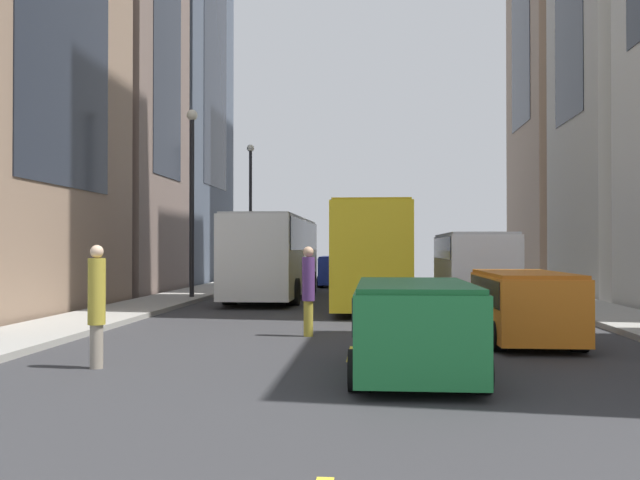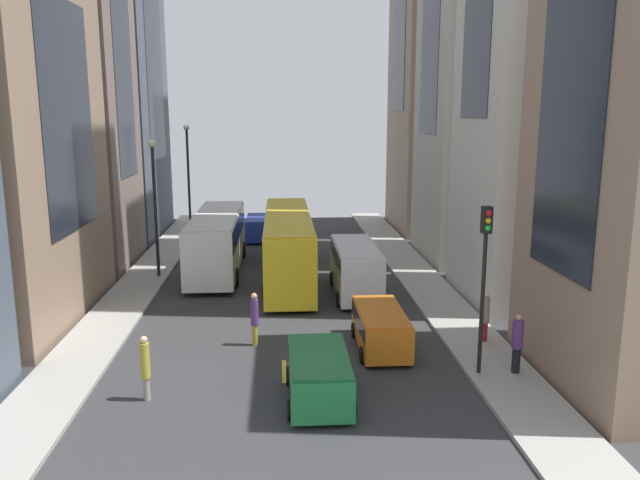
# 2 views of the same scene
# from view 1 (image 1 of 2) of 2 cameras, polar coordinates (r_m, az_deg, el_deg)

# --- Properties ---
(ground_plane) EXTENTS (41.65, 41.65, 0.00)m
(ground_plane) POSITION_cam_1_polar(r_m,az_deg,el_deg) (26.39, 3.58, -5.23)
(ground_plane) COLOR #333335
(sidewalk_west) EXTENTS (2.47, 44.00, 0.15)m
(sidewalk_west) POSITION_cam_1_polar(r_m,az_deg,el_deg) (27.58, -12.44, -4.87)
(sidewalk_west) COLOR #9E9B93
(sidewalk_west) RESTS_ON ground
(sidewalk_east) EXTENTS (2.47, 44.00, 0.15)m
(sidewalk_east) POSITION_cam_1_polar(r_m,az_deg,el_deg) (27.33, 19.76, -4.88)
(sidewalk_east) COLOR #9E9B93
(sidewalk_east) RESTS_ON ground
(lane_stripe_1) EXTENTS (0.16, 2.00, 0.01)m
(lane_stripe_1) POSITION_cam_1_polar(r_m,az_deg,el_deg) (13.87, 2.68, -9.37)
(lane_stripe_1) COLOR yellow
(lane_stripe_1) RESTS_ON ground
(lane_stripe_2) EXTENTS (0.16, 2.00, 0.01)m
(lane_stripe_2) POSITION_cam_1_polar(r_m,az_deg,el_deg) (22.21, 3.40, -6.08)
(lane_stripe_2) COLOR yellow
(lane_stripe_2) RESTS_ON ground
(lane_stripe_3) EXTENTS (0.16, 2.00, 0.01)m
(lane_stripe_3) POSITION_cam_1_polar(r_m,az_deg,el_deg) (30.58, 3.72, -4.60)
(lane_stripe_3) COLOR yellow
(lane_stripe_3) RESTS_ON ground
(lane_stripe_4) EXTENTS (0.16, 2.00, 0.01)m
(lane_stripe_4) POSITION_cam_1_polar(r_m,az_deg,el_deg) (38.96, 3.90, -3.75)
(lane_stripe_4) COLOR yellow
(lane_stripe_4) RESTS_ON ground
(lane_stripe_5) EXTENTS (0.16, 2.00, 0.01)m
(lane_stripe_5) POSITION_cam_1_polar(r_m,az_deg,el_deg) (47.35, 4.02, -3.20)
(lane_stripe_5) COLOR yellow
(lane_stripe_5) RESTS_ON ground
(building_west_2) EXTENTS (7.15, 7.52, 23.69)m
(building_west_2) POSITION_cam_1_polar(r_m,az_deg,el_deg) (34.83, -18.28, 15.61)
(building_west_2) COLOR #7A665B
(building_west_2) RESTS_ON ground
(building_west_3) EXTENTS (6.61, 10.43, 25.40)m
(building_west_3) POSITION_cam_1_polar(r_m,az_deg,el_deg) (43.64, -12.92, 13.41)
(building_west_3) COLOR #4C5666
(building_west_3) RESTS_ON ground
(city_bus_white) EXTENTS (2.80, 11.14, 3.35)m
(city_bus_white) POSITION_cam_1_polar(r_m,az_deg,el_deg) (28.83, -3.74, -0.85)
(city_bus_white) COLOR silver
(city_bus_white) RESTS_ON ground
(streetcar_yellow) EXTENTS (2.70, 13.68, 3.59)m
(streetcar_yellow) POSITION_cam_1_polar(r_m,az_deg,el_deg) (26.74, 4.35, -0.62)
(streetcar_yellow) COLOR yellow
(streetcar_yellow) RESTS_ON ground
(delivery_van_white) EXTENTS (2.25, 6.02, 2.58)m
(delivery_van_white) POSITION_cam_1_polar(r_m,az_deg,el_deg) (23.31, 12.54, -2.10)
(delivery_van_white) COLOR white
(delivery_van_white) RESTS_ON ground
(car_orange_0) EXTENTS (1.93, 4.27, 1.57)m
(car_orange_0) POSITION_cam_1_polar(r_m,az_deg,el_deg) (16.03, 16.51, -4.85)
(car_orange_0) COLOR orange
(car_orange_0) RESTS_ON ground
(car_green_1) EXTENTS (2.06, 4.02, 1.54)m
(car_green_1) POSITION_cam_1_polar(r_m,az_deg,el_deg) (11.45, 7.78, -6.65)
(car_green_1) COLOR #1E7238
(car_green_1) RESTS_ON ground
(car_blue_2) EXTENTS (1.94, 4.33, 1.64)m
(car_blue_2) POSITION_cam_1_polar(r_m,az_deg,el_deg) (37.68, 1.41, -2.39)
(car_blue_2) COLOR #2338AD
(car_blue_2) RESTS_ON ground
(pedestrian_waiting_curb) EXTENTS (0.30, 0.30, 2.16)m
(pedestrian_waiting_curb) POSITION_cam_1_polar(r_m,az_deg,el_deg) (12.71, -17.98, -4.90)
(pedestrian_waiting_curb) COLOR gray
(pedestrian_waiting_curb) RESTS_ON ground
(pedestrian_crossing_mid) EXTENTS (0.31, 0.31, 2.14)m
(pedestrian_crossing_mid) POSITION_cam_1_polar(r_m,az_deg,el_deg) (16.45, -0.97, -3.94)
(pedestrian_crossing_mid) COLOR gold
(pedestrian_crossing_mid) RESTS_ON ground
(streetlamp_near) EXTENTS (0.44, 0.44, 7.50)m
(streetlamp_near) POSITION_cam_1_polar(r_m,az_deg,el_deg) (28.14, -10.54, 4.66)
(streetlamp_near) COLOR black
(streetlamp_near) RESTS_ON ground
(streetlamp_far) EXTENTS (0.44, 0.44, 8.05)m
(streetlamp_far) POSITION_cam_1_polar(r_m,az_deg,el_deg) (40.83, -5.77, 3.41)
(streetlamp_far) COLOR black
(streetlamp_far) RESTS_ON ground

